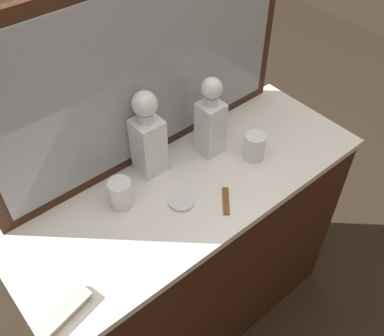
{
  "coord_description": "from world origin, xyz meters",
  "views": [
    {
      "loc": [
        -0.63,
        -0.75,
        1.96
      ],
      "look_at": [
        0.0,
        0.0,
        0.97
      ],
      "focal_mm": 41.18,
      "sensor_mm": 36.0,
      "label": 1
    }
  ],
  "objects_px": {
    "crystal_decanter_far_left": "(210,123)",
    "crystal_tumbler_right": "(254,147)",
    "crystal_tumbler_rear": "(121,194)",
    "silver_brush_far_right": "(63,311)",
    "tortoiseshell_comb": "(226,201)",
    "porcelain_dish": "(182,201)",
    "crystal_decanter_rear": "(148,140)"
  },
  "relations": [
    {
      "from": "crystal_decanter_far_left",
      "to": "porcelain_dish",
      "type": "distance_m",
      "value": 0.29
    },
    {
      "from": "crystal_tumbler_rear",
      "to": "porcelain_dish",
      "type": "distance_m",
      "value": 0.19
    },
    {
      "from": "crystal_decanter_far_left",
      "to": "tortoiseshell_comb",
      "type": "distance_m",
      "value": 0.27
    },
    {
      "from": "silver_brush_far_right",
      "to": "tortoiseshell_comb",
      "type": "distance_m",
      "value": 0.58
    },
    {
      "from": "crystal_tumbler_right",
      "to": "tortoiseshell_comb",
      "type": "bearing_deg",
      "value": -157.51
    },
    {
      "from": "crystal_decanter_rear",
      "to": "silver_brush_far_right",
      "type": "distance_m",
      "value": 0.57
    },
    {
      "from": "tortoiseshell_comb",
      "to": "crystal_tumbler_right",
      "type": "bearing_deg",
      "value": 22.49
    },
    {
      "from": "crystal_decanter_rear",
      "to": "porcelain_dish",
      "type": "bearing_deg",
      "value": -95.07
    },
    {
      "from": "crystal_decanter_far_left",
      "to": "crystal_tumbler_rear",
      "type": "distance_m",
      "value": 0.39
    },
    {
      "from": "crystal_tumbler_right",
      "to": "crystal_decanter_far_left",
      "type": "bearing_deg",
      "value": 126.13
    },
    {
      "from": "porcelain_dish",
      "to": "crystal_tumbler_right",
      "type": "bearing_deg",
      "value": 0.24
    },
    {
      "from": "crystal_decanter_far_left",
      "to": "crystal_tumbler_rear",
      "type": "height_order",
      "value": "crystal_decanter_far_left"
    },
    {
      "from": "crystal_tumbler_right",
      "to": "tortoiseshell_comb",
      "type": "relative_size",
      "value": 0.99
    },
    {
      "from": "crystal_tumbler_rear",
      "to": "crystal_tumbler_right",
      "type": "xyz_separation_m",
      "value": [
        0.47,
        -0.12,
        0.0
      ]
    },
    {
      "from": "porcelain_dish",
      "to": "tortoiseshell_comb",
      "type": "relative_size",
      "value": 0.85
    },
    {
      "from": "silver_brush_far_right",
      "to": "tortoiseshell_comb",
      "type": "height_order",
      "value": "silver_brush_far_right"
    },
    {
      "from": "crystal_decanter_far_left",
      "to": "crystal_tumbler_right",
      "type": "xyz_separation_m",
      "value": [
        0.09,
        -0.13,
        -0.08
      ]
    },
    {
      "from": "crystal_decanter_rear",
      "to": "tortoiseshell_comb",
      "type": "relative_size",
      "value": 3.2
    },
    {
      "from": "crystal_decanter_far_left",
      "to": "crystal_tumbler_right",
      "type": "bearing_deg",
      "value": -53.87
    },
    {
      "from": "crystal_tumbler_rear",
      "to": "crystal_decanter_far_left",
      "type": "bearing_deg",
      "value": 1.7
    },
    {
      "from": "crystal_tumbler_rear",
      "to": "crystal_tumbler_right",
      "type": "distance_m",
      "value": 0.48
    },
    {
      "from": "crystal_tumbler_rear",
      "to": "silver_brush_far_right",
      "type": "relative_size",
      "value": 0.58
    },
    {
      "from": "crystal_tumbler_rear",
      "to": "tortoiseshell_comb",
      "type": "height_order",
      "value": "crystal_tumbler_rear"
    },
    {
      "from": "silver_brush_far_right",
      "to": "porcelain_dish",
      "type": "height_order",
      "value": "silver_brush_far_right"
    },
    {
      "from": "silver_brush_far_right",
      "to": "porcelain_dish",
      "type": "distance_m",
      "value": 0.48
    },
    {
      "from": "crystal_tumbler_right",
      "to": "porcelain_dish",
      "type": "height_order",
      "value": "crystal_tumbler_right"
    },
    {
      "from": "porcelain_dish",
      "to": "crystal_decanter_far_left",
      "type": "bearing_deg",
      "value": 28.81
    },
    {
      "from": "silver_brush_far_right",
      "to": "tortoiseshell_comb",
      "type": "xyz_separation_m",
      "value": [
        0.58,
        0.01,
        -0.01
      ]
    },
    {
      "from": "porcelain_dish",
      "to": "tortoiseshell_comb",
      "type": "bearing_deg",
      "value": -38.69
    },
    {
      "from": "crystal_tumbler_rear",
      "to": "tortoiseshell_comb",
      "type": "bearing_deg",
      "value": -38.65
    },
    {
      "from": "crystal_tumbler_rear",
      "to": "silver_brush_far_right",
      "type": "distance_m",
      "value": 0.38
    },
    {
      "from": "crystal_decanter_rear",
      "to": "porcelain_dish",
      "type": "distance_m",
      "value": 0.22
    }
  ]
}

